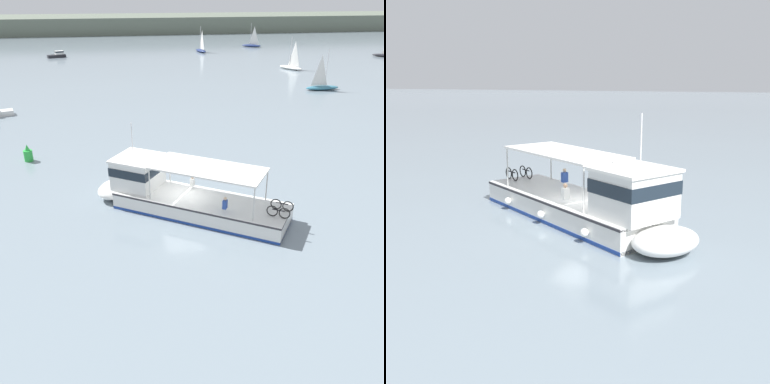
{
  "view_description": "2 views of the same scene",
  "coord_description": "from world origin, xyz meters",
  "views": [
    {
      "loc": [
        -3.68,
        -23.48,
        12.69
      ],
      "look_at": [
        0.47,
        -0.55,
        1.4
      ],
      "focal_mm": 39.27,
      "sensor_mm": 36.0,
      "label": 1
    },
    {
      "loc": [
        -6.62,
        20.26,
        6.7
      ],
      "look_at": [
        0.47,
        -0.55,
        1.4
      ],
      "focal_mm": 45.04,
      "sensor_mm": 36.0,
      "label": 2
    }
  ],
  "objects": [
    {
      "name": "ferry_main",
      "position": [
        -0.37,
        0.03,
        1.01
      ],
      "size": [
        12.24,
        9.71,
        5.32
      ],
      "color": "white",
      "rests_on": "ground"
    },
    {
      "name": "ground_plane",
      "position": [
        0.0,
        0.0,
        0.0
      ],
      "size": [
        400.0,
        400.0,
        0.0
      ],
      "primitive_type": "plane",
      "color": "gray"
    }
  ]
}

